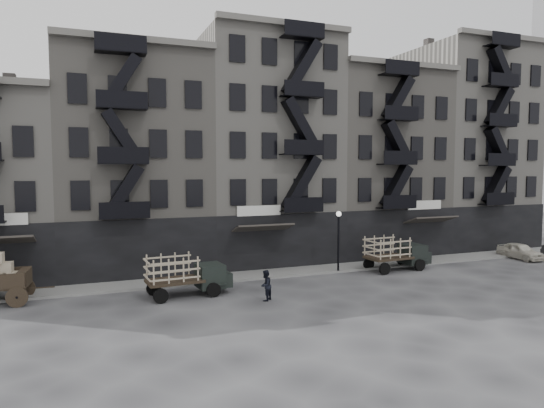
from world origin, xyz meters
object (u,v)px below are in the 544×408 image
object	(u,v)px
stake_truck_east	(396,251)
pedestrian_mid	(266,285)
car_east	(520,251)
stake_truck_west	(186,272)

from	to	relation	value
stake_truck_east	pedestrian_mid	world-z (taller)	stake_truck_east
car_east	pedestrian_mid	bearing A→B (deg)	-169.23
pedestrian_mid	stake_truck_east	bearing A→B (deg)	156.38
stake_truck_east	pedestrian_mid	size ratio (longest dim) A/B	2.92
stake_truck_west	pedestrian_mid	xyz separation A→B (m)	(3.86, -2.52, -0.52)
stake_truck_east	pedestrian_mid	bearing A→B (deg)	-163.61
stake_truck_east	stake_truck_west	bearing A→B (deg)	-177.42
car_east	pedestrian_mid	xyz separation A→B (m)	(-23.14, -4.01, 0.21)
stake_truck_east	car_east	bearing A→B (deg)	-3.50
stake_truck_west	stake_truck_east	size ratio (longest dim) A/B	0.99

